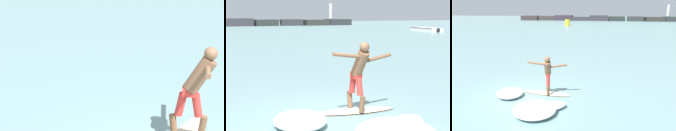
% 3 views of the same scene
% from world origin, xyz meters
% --- Properties ---
extents(ground_plane, '(200.00, 200.00, 0.00)m').
position_xyz_m(ground_plane, '(0.00, 0.00, 0.00)').
color(ground_plane, '#749898').
extents(rock_jetty_breakwater, '(49.48, 5.04, 4.84)m').
position_xyz_m(rock_jetty_breakwater, '(2.52, 62.00, 0.70)').
color(rock_jetty_breakwater, '#34292A').
rests_on(rock_jetty_breakwater, ground).
extents(surfboard, '(2.24, 0.68, 0.19)m').
position_xyz_m(surfboard, '(0.90, 0.48, 0.03)').
color(surfboard, beige).
rests_on(surfboard, ground).
extents(surfer, '(1.67, 0.85, 1.75)m').
position_xyz_m(surfer, '(0.96, 0.34, 1.10)').
color(surfer, brown).
rests_on(surfer, surfboard).
extents(channel_marker_buoy, '(1.03, 1.03, 1.77)m').
position_xyz_m(channel_marker_buoy, '(-4.39, 39.72, 0.73)').
color(channel_marker_buoy, yellow).
rests_on(channel_marker_buoy, ground).
extents(wave_foam_at_tail, '(1.87, 1.87, 0.35)m').
position_xyz_m(wave_foam_at_tail, '(0.91, -1.50, 0.17)').
color(wave_foam_at_tail, white).
rests_on(wave_foam_at_tail, ground).
extents(wave_foam_at_nose, '(1.48, 1.54, 0.32)m').
position_xyz_m(wave_foam_at_nose, '(-0.66, -0.10, 0.16)').
color(wave_foam_at_nose, white).
rests_on(wave_foam_at_nose, ground).
extents(wave_foam_beside, '(1.71, 1.46, 0.27)m').
position_xyz_m(wave_foam_beside, '(1.26, -1.13, 0.14)').
color(wave_foam_beside, white).
rests_on(wave_foam_beside, ground).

